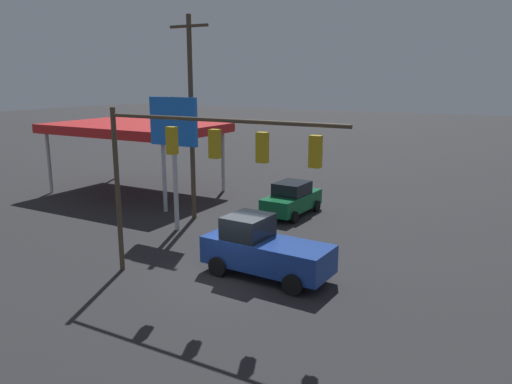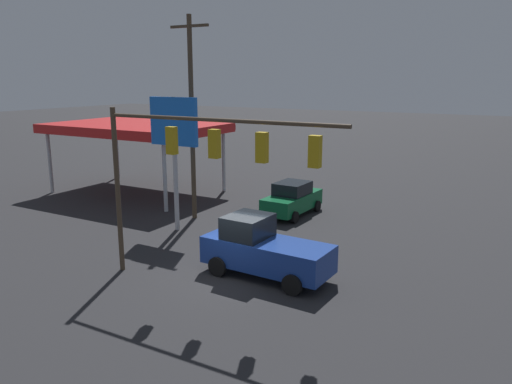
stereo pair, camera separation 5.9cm
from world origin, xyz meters
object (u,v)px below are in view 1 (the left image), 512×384
Objects in this scene: traffic_signal_assembly at (198,155)px; utility_pole at (191,115)px; price_sign at (174,130)px; sedan_far at (292,199)px; pickup_parked at (264,249)px.

utility_pole is at bearing -52.14° from traffic_signal_assembly.
price_sign is 1.53× the size of sedan_far.
sedan_far is at bearing -125.51° from price_sign.
utility_pole reaches higher than traffic_signal_assembly.
price_sign is 8.67m from pickup_parked.
utility_pole is 2.46× the size of sedan_far.
utility_pole reaches higher than sedan_far.
traffic_signal_assembly is at bearing 10.09° from sedan_far.
traffic_signal_assembly is at bearing 127.86° from utility_pole.
utility_pole is 2.38m from price_sign.
traffic_signal_assembly reaches higher than sedan_far.
price_sign is 1.29× the size of pickup_parked.
utility_pole is 2.08× the size of pickup_parked.
traffic_signal_assembly is 2.17× the size of sedan_far.
utility_pole reaches higher than price_sign.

